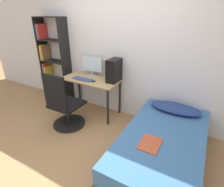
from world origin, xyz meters
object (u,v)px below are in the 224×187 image
Objects in this scene: office_chair at (65,108)px; keyboard at (83,79)px; bed at (162,148)px; pc_tower at (114,70)px; bookshelf at (52,62)px; monitor at (92,65)px.

office_chair is 0.66m from keyboard.
office_chair reaches higher than bed.
pc_tower is (0.57, 0.22, 0.20)m from keyboard.
pc_tower is at bearing 53.11° from office_chair.
office_chair is 2.48× the size of pc_tower.
office_chair reaches higher than keyboard.
monitor is at bearing 2.40° from bookshelf.
monitor is (0.02, 0.85, 0.58)m from office_chair.
bookshelf is at bearing -177.60° from monitor.
pc_tower is (0.58, 0.77, 0.57)m from office_chair.
bed is at bearing -15.78° from bookshelf.
pc_tower is at bearing -8.75° from monitor.
pc_tower is (1.65, -0.04, 0.07)m from bookshelf.
monitor reaches higher than keyboard.
bookshelf is at bearing 166.73° from keyboard.
keyboard is at bearing -13.27° from bookshelf.
monitor reaches higher than office_chair.
monitor is at bearing 153.89° from bed.
bed is 4.56× the size of keyboard.
office_chair is 2.18× the size of monitor.
bookshelf is at bearing 164.22° from bed.
office_chair is 1.12m from pc_tower.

